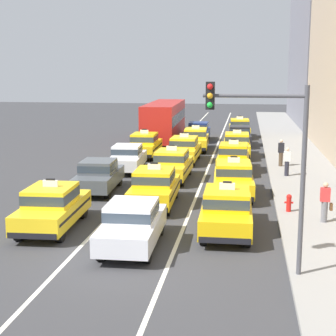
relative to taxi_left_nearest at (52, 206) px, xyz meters
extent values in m
plane|color=#353538|center=(3.26, -2.79, -0.88)|extent=(160.00, 160.00, 0.00)
cube|color=silver|center=(1.66, 17.21, -0.87)|extent=(0.14, 80.00, 0.01)
cube|color=silver|center=(4.86, 17.21, -0.87)|extent=(0.14, 80.00, 0.01)
cube|color=gray|center=(10.46, 12.21, -0.80)|extent=(4.00, 90.00, 0.15)
cube|color=slate|center=(15.46, 43.20, 9.90)|extent=(6.00, 23.28, 21.56)
cylinder|color=black|center=(-0.81, 1.54, -0.56)|extent=(0.27, 0.65, 0.64)
cylinder|color=black|center=(0.67, 1.61, -0.56)|extent=(0.27, 0.65, 0.64)
cylinder|color=black|center=(-0.67, -1.51, -0.56)|extent=(0.27, 0.65, 0.64)
cylinder|color=black|center=(0.80, -1.45, -0.56)|extent=(0.27, 0.65, 0.64)
cube|color=yellow|center=(0.00, 0.05, -0.21)|extent=(2.00, 4.58, 0.70)
cube|color=black|center=(0.00, 0.05, -0.16)|extent=(2.00, 4.22, 0.10)
cube|color=yellow|center=(0.00, -0.10, 0.46)|extent=(1.69, 2.17, 0.64)
cube|color=#2D3842|center=(0.00, -0.10, 0.46)|extent=(1.71, 2.19, 0.35)
cube|color=white|center=(0.00, -0.10, 0.90)|extent=(0.56, 0.15, 0.24)
cube|color=black|center=(0.00, -0.10, 1.05)|extent=(0.32, 0.12, 0.06)
cube|color=black|center=(-0.10, 2.26, -0.46)|extent=(1.71, 0.22, 0.20)
cube|color=black|center=(0.10, -2.16, -0.46)|extent=(1.71, 0.22, 0.20)
cylinder|color=black|center=(-0.79, 7.69, -0.56)|extent=(0.27, 0.65, 0.64)
cylinder|color=black|center=(0.65, 7.76, -0.56)|extent=(0.27, 0.65, 0.64)
cylinder|color=black|center=(-0.65, 4.85, -0.56)|extent=(0.27, 0.65, 0.64)
cylinder|color=black|center=(0.79, 4.92, -0.56)|extent=(0.27, 0.65, 0.64)
cube|color=#4C5156|center=(0.00, 6.30, -0.23)|extent=(1.97, 4.38, 0.66)
cube|color=#4C5156|center=(0.00, 6.20, 0.40)|extent=(1.65, 1.97, 0.60)
cube|color=#2D3842|center=(0.00, 6.20, 0.40)|extent=(1.67, 2.00, 0.33)
cylinder|color=black|center=(-0.61, 13.10, -0.56)|extent=(0.28, 0.65, 0.64)
cylinder|color=black|center=(0.83, 13.19, -0.56)|extent=(0.28, 0.65, 0.64)
cylinder|color=black|center=(-0.43, 10.27, -0.56)|extent=(0.28, 0.65, 0.64)
cylinder|color=black|center=(1.01, 10.36, -0.56)|extent=(0.28, 0.65, 0.64)
cube|color=silver|center=(0.20, 11.73, -0.23)|extent=(2.02, 4.40, 0.66)
cube|color=silver|center=(0.21, 11.63, 0.40)|extent=(1.67, 1.99, 0.60)
cube|color=#2D3842|center=(0.21, 11.63, 0.40)|extent=(1.69, 2.01, 0.33)
cylinder|color=black|center=(-0.55, 18.53, -0.56)|extent=(0.25, 0.64, 0.64)
cylinder|color=black|center=(0.93, 18.56, -0.56)|extent=(0.25, 0.64, 0.64)
cylinder|color=black|center=(-0.50, 15.47, -0.56)|extent=(0.25, 0.64, 0.64)
cylinder|color=black|center=(0.98, 15.50, -0.56)|extent=(0.25, 0.64, 0.64)
cube|color=yellow|center=(0.21, 17.01, -0.21)|extent=(1.87, 4.53, 0.70)
cube|color=black|center=(0.21, 17.01, -0.16)|extent=(1.89, 4.17, 0.10)
cube|color=yellow|center=(0.22, 16.86, 0.46)|extent=(1.63, 2.13, 0.64)
cube|color=#2D3842|center=(0.22, 16.86, 0.46)|extent=(1.65, 2.15, 0.35)
cube|color=white|center=(0.22, 16.86, 0.90)|extent=(0.56, 0.13, 0.24)
cube|color=black|center=(0.22, 16.86, 1.05)|extent=(0.32, 0.12, 0.06)
cube|color=black|center=(0.18, 19.22, -0.46)|extent=(1.71, 0.17, 0.20)
cube|color=black|center=(0.25, 14.81, -0.46)|extent=(1.71, 0.17, 0.20)
cylinder|color=black|center=(-0.90, 29.22, -0.56)|extent=(0.26, 0.65, 0.64)
cylinder|color=black|center=(1.10, 29.28, -0.56)|extent=(0.26, 0.65, 0.64)
cylinder|color=black|center=(-0.70, 22.50, -0.56)|extent=(0.26, 0.65, 0.64)
cylinder|color=black|center=(1.30, 22.56, -0.56)|extent=(0.26, 0.65, 0.64)
cube|color=#B21E19|center=(0.20, 25.89, 0.89)|extent=(2.83, 11.27, 2.90)
cube|color=#2D3842|center=(0.20, 25.89, 1.14)|extent=(2.84, 10.82, 0.84)
cube|color=black|center=(0.04, 31.44, 2.09)|extent=(2.13, 0.14, 0.36)
cylinder|color=black|center=(-0.84, 35.81, -0.56)|extent=(0.24, 0.64, 0.64)
cylinder|color=black|center=(0.61, 35.80, -0.56)|extent=(0.24, 0.64, 0.64)
cylinder|color=black|center=(-0.84, 32.97, -0.56)|extent=(0.24, 0.64, 0.64)
cylinder|color=black|center=(0.60, 32.97, -0.56)|extent=(0.24, 0.64, 0.64)
cube|color=silver|center=(-0.12, 34.39, -0.23)|extent=(1.77, 4.30, 0.66)
cube|color=silver|center=(-0.12, 34.29, 0.40)|extent=(1.56, 1.90, 0.60)
cube|color=#2D3842|center=(-0.12, 34.29, 0.40)|extent=(1.58, 1.92, 0.33)
cylinder|color=black|center=(2.66, -0.17, -0.56)|extent=(0.25, 0.65, 0.64)
cylinder|color=black|center=(4.10, -0.14, -0.56)|extent=(0.25, 0.65, 0.64)
cylinder|color=black|center=(2.73, -3.01, -0.56)|extent=(0.25, 0.65, 0.64)
cylinder|color=black|center=(4.17, -2.97, -0.56)|extent=(0.25, 0.65, 0.64)
cube|color=silver|center=(3.42, -1.57, -0.23)|extent=(1.86, 4.34, 0.66)
cube|color=silver|center=(3.42, -1.67, 0.40)|extent=(1.60, 1.94, 0.60)
cube|color=#2D3842|center=(3.42, -1.67, 0.40)|extent=(1.62, 1.96, 0.33)
cylinder|color=black|center=(2.42, 5.51, -0.56)|extent=(0.26, 0.65, 0.64)
cylinder|color=black|center=(3.89, 5.55, -0.56)|extent=(0.26, 0.65, 0.64)
cylinder|color=black|center=(2.50, 2.45, -0.56)|extent=(0.26, 0.65, 0.64)
cylinder|color=black|center=(3.98, 2.49, -0.56)|extent=(0.26, 0.65, 0.64)
cube|color=yellow|center=(3.20, 4.00, -0.21)|extent=(1.93, 4.55, 0.70)
cube|color=black|center=(3.20, 4.00, -0.16)|extent=(1.94, 4.19, 0.10)
cube|color=yellow|center=(3.20, 3.85, 0.46)|extent=(1.66, 2.14, 0.64)
cube|color=#2D3842|center=(3.20, 3.85, 0.46)|extent=(1.68, 2.16, 0.35)
cube|color=white|center=(3.20, 3.85, 0.90)|extent=(0.56, 0.14, 0.24)
cube|color=black|center=(3.20, 3.85, 1.05)|extent=(0.32, 0.12, 0.06)
cube|color=black|center=(3.14, 6.21, -0.46)|extent=(1.71, 0.19, 0.20)
cube|color=black|center=(3.26, 1.79, -0.46)|extent=(1.71, 0.19, 0.20)
cylinder|color=black|center=(2.45, 11.13, -0.56)|extent=(0.25, 0.64, 0.64)
cylinder|color=black|center=(3.93, 11.12, -0.56)|extent=(0.25, 0.64, 0.64)
cylinder|color=black|center=(2.41, 8.07, -0.56)|extent=(0.25, 0.64, 0.64)
cylinder|color=black|center=(3.89, 8.06, -0.56)|extent=(0.25, 0.64, 0.64)
cube|color=yellow|center=(3.17, 9.60, -0.21)|extent=(1.85, 4.52, 0.70)
cube|color=black|center=(3.17, 9.60, -0.16)|extent=(1.87, 4.16, 0.10)
cube|color=yellow|center=(3.17, 9.45, 0.46)|extent=(1.63, 2.12, 0.64)
cube|color=#2D3842|center=(3.17, 9.45, 0.46)|extent=(1.65, 2.14, 0.35)
cube|color=white|center=(3.17, 9.45, 0.90)|extent=(0.56, 0.13, 0.24)
cube|color=black|center=(3.17, 9.45, 1.05)|extent=(0.32, 0.11, 0.06)
cube|color=black|center=(3.20, 11.80, -0.46)|extent=(1.71, 0.16, 0.20)
cube|color=black|center=(3.14, 7.39, -0.46)|extent=(1.71, 0.16, 0.20)
cylinder|color=black|center=(2.44, 16.96, -0.56)|extent=(0.25, 0.64, 0.64)
cylinder|color=black|center=(3.91, 16.94, -0.56)|extent=(0.25, 0.64, 0.64)
cylinder|color=black|center=(2.40, 13.90, -0.56)|extent=(0.25, 0.64, 0.64)
cylinder|color=black|center=(3.88, 13.88, -0.56)|extent=(0.25, 0.64, 0.64)
cube|color=yellow|center=(3.16, 15.42, -0.21)|extent=(1.86, 4.52, 0.70)
cube|color=black|center=(3.16, 15.42, -0.16)|extent=(1.87, 4.16, 0.10)
cube|color=yellow|center=(3.15, 15.27, 0.46)|extent=(1.63, 2.12, 0.64)
cube|color=#2D3842|center=(3.15, 15.27, 0.46)|extent=(1.65, 2.14, 0.35)
cube|color=white|center=(3.15, 15.27, 0.90)|extent=(0.56, 0.13, 0.24)
cube|color=black|center=(3.15, 15.27, 1.05)|extent=(0.32, 0.11, 0.06)
cube|color=black|center=(3.18, 17.63, -0.46)|extent=(1.71, 0.16, 0.20)
cube|color=black|center=(3.13, 13.21, -0.46)|extent=(1.71, 0.16, 0.20)
cylinder|color=black|center=(2.59, 22.12, -0.56)|extent=(0.27, 0.65, 0.64)
cylinder|color=black|center=(4.06, 22.18, -0.56)|extent=(0.27, 0.65, 0.64)
cylinder|color=black|center=(2.72, 19.06, -0.56)|extent=(0.27, 0.65, 0.64)
cylinder|color=black|center=(4.19, 19.12, -0.56)|extent=(0.27, 0.65, 0.64)
cube|color=yellow|center=(3.39, 20.62, -0.21)|extent=(1.99, 4.57, 0.70)
cube|color=black|center=(3.39, 20.62, -0.16)|extent=(1.99, 4.21, 0.10)
cube|color=yellow|center=(3.40, 20.47, 0.46)|extent=(1.69, 2.16, 0.64)
cube|color=#2D3842|center=(3.40, 20.47, 0.46)|extent=(1.71, 2.19, 0.35)
cube|color=white|center=(3.40, 20.47, 0.90)|extent=(0.56, 0.14, 0.24)
cube|color=black|center=(3.40, 20.47, 1.05)|extent=(0.32, 0.12, 0.06)
cube|color=black|center=(3.30, 22.83, -0.46)|extent=(1.71, 0.21, 0.20)
cube|color=black|center=(3.48, 18.41, -0.46)|extent=(1.71, 0.21, 0.20)
cylinder|color=black|center=(2.36, 27.62, -0.56)|extent=(0.25, 0.64, 0.64)
cylinder|color=black|center=(3.80, 27.64, -0.56)|extent=(0.25, 0.64, 0.64)
cylinder|color=black|center=(2.40, 24.78, -0.56)|extent=(0.25, 0.64, 0.64)
cylinder|color=black|center=(3.85, 24.80, -0.56)|extent=(0.25, 0.64, 0.64)
cube|color=navy|center=(3.10, 26.21, -0.23)|extent=(1.82, 4.32, 0.66)
cube|color=navy|center=(3.11, 26.11, 0.40)|extent=(1.59, 1.92, 0.60)
cube|color=#2D3842|center=(3.11, 26.11, 0.40)|extent=(1.61, 1.94, 0.33)
cylinder|color=black|center=(5.73, 2.06, -0.56)|extent=(0.25, 0.64, 0.64)
cylinder|color=black|center=(7.21, 2.07, -0.56)|extent=(0.25, 0.64, 0.64)
cylinder|color=black|center=(5.77, -1.00, -0.56)|extent=(0.25, 0.64, 0.64)
cylinder|color=black|center=(7.25, -0.99, -0.56)|extent=(0.25, 0.64, 0.64)
cube|color=yellow|center=(6.49, 0.54, -0.21)|extent=(1.86, 4.52, 0.70)
cube|color=black|center=(6.49, 0.54, -0.16)|extent=(1.87, 4.16, 0.10)
cube|color=yellow|center=(6.49, 0.39, 0.46)|extent=(1.63, 2.12, 0.64)
cube|color=#2D3842|center=(6.49, 0.39, 0.46)|extent=(1.65, 2.14, 0.35)
cube|color=white|center=(6.49, 0.39, 0.90)|extent=(0.56, 0.13, 0.24)
cube|color=black|center=(6.49, 0.39, 1.05)|extent=(0.32, 0.11, 0.06)
cube|color=black|center=(6.46, 2.75, -0.46)|extent=(1.71, 0.16, 0.20)
cube|color=black|center=(6.52, -1.67, -0.46)|extent=(1.71, 0.16, 0.20)
cylinder|color=black|center=(5.76, 7.79, -0.56)|extent=(0.27, 0.65, 0.64)
cylinder|color=black|center=(7.24, 7.86, -0.56)|extent=(0.27, 0.65, 0.64)
cylinder|color=black|center=(5.90, 4.73, -0.56)|extent=(0.27, 0.65, 0.64)
cylinder|color=black|center=(7.38, 4.80, -0.56)|extent=(0.27, 0.65, 0.64)
cube|color=yellow|center=(6.57, 6.29, -0.21)|extent=(2.00, 4.58, 0.70)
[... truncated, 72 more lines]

